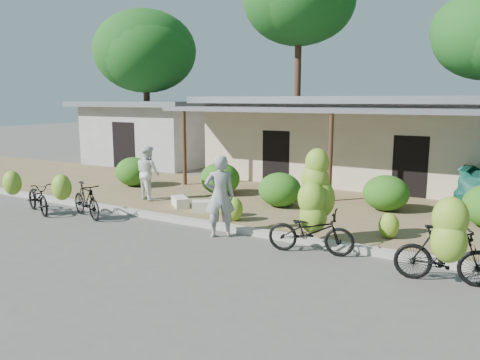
{
  "coord_description": "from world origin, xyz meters",
  "views": [
    {
      "loc": [
        4.87,
        -7.58,
        3.23
      ],
      "look_at": [
        -1.14,
        2.58,
        1.2
      ],
      "focal_mm": 35.0,
      "sensor_mm": 36.0,
      "label": 1
    }
  ],
  "objects_px": {
    "bike_left": "(81,198)",
    "sack_near": "(208,206)",
    "vendor": "(220,196)",
    "bystander": "(148,172)",
    "tree_back_left": "(144,50)",
    "bike_far_left": "(34,195)",
    "bike_right": "(446,248)",
    "sack_far": "(180,202)",
    "bike_center": "(313,211)"
  },
  "relations": [
    {
      "from": "tree_back_left",
      "to": "vendor",
      "type": "bearing_deg",
      "value": -42.62
    },
    {
      "from": "bike_center",
      "to": "bike_far_left",
      "type": "bearing_deg",
      "value": 85.14
    },
    {
      "from": "bike_far_left",
      "to": "sack_near",
      "type": "distance_m",
      "value": 5.0
    },
    {
      "from": "vendor",
      "to": "tree_back_left",
      "type": "bearing_deg",
      "value": -82.16
    },
    {
      "from": "bike_far_left",
      "to": "bike_left",
      "type": "bearing_deg",
      "value": -58.55
    },
    {
      "from": "bike_far_left",
      "to": "bike_right",
      "type": "relative_size",
      "value": 1.02
    },
    {
      "from": "tree_back_left",
      "to": "sack_near",
      "type": "xyz_separation_m",
      "value": [
        11.22,
        -10.09,
        -5.74
      ]
    },
    {
      "from": "bike_right",
      "to": "sack_near",
      "type": "relative_size",
      "value": 2.1
    },
    {
      "from": "bike_center",
      "to": "bystander",
      "type": "bearing_deg",
      "value": 62.44
    },
    {
      "from": "sack_near",
      "to": "bystander",
      "type": "distance_m",
      "value": 2.67
    },
    {
      "from": "sack_near",
      "to": "bike_left",
      "type": "bearing_deg",
      "value": -144.14
    },
    {
      "from": "tree_back_left",
      "to": "bike_left",
      "type": "distance_m",
      "value": 15.72
    },
    {
      "from": "bike_far_left",
      "to": "sack_far",
      "type": "height_order",
      "value": "bike_far_left"
    },
    {
      "from": "tree_back_left",
      "to": "bike_left",
      "type": "height_order",
      "value": "tree_back_left"
    },
    {
      "from": "tree_back_left",
      "to": "bike_right",
      "type": "xyz_separation_m",
      "value": [
        17.68,
        -12.21,
        -5.29
      ]
    },
    {
      "from": "sack_far",
      "to": "bike_left",
      "type": "bearing_deg",
      "value": -129.47
    },
    {
      "from": "sack_far",
      "to": "bystander",
      "type": "distance_m",
      "value": 1.68
    },
    {
      "from": "bike_left",
      "to": "vendor",
      "type": "height_order",
      "value": "vendor"
    },
    {
      "from": "sack_far",
      "to": "bike_far_left",
      "type": "bearing_deg",
      "value": -144.11
    },
    {
      "from": "bike_far_left",
      "to": "sack_near",
      "type": "bearing_deg",
      "value": -41.55
    },
    {
      "from": "vendor",
      "to": "bystander",
      "type": "height_order",
      "value": "vendor"
    },
    {
      "from": "bike_right",
      "to": "tree_back_left",
      "type": "bearing_deg",
      "value": 46.19
    },
    {
      "from": "sack_far",
      "to": "vendor",
      "type": "height_order",
      "value": "vendor"
    },
    {
      "from": "sack_far",
      "to": "bystander",
      "type": "height_order",
      "value": "bystander"
    },
    {
      "from": "bike_far_left",
      "to": "sack_near",
      "type": "height_order",
      "value": "bike_far_left"
    },
    {
      "from": "bike_center",
      "to": "bystander",
      "type": "xyz_separation_m",
      "value": [
        -6.25,
        1.77,
        0.12
      ]
    },
    {
      "from": "sack_near",
      "to": "sack_far",
      "type": "distance_m",
      "value": 1.05
    },
    {
      "from": "bike_far_left",
      "to": "vendor",
      "type": "distance_m",
      "value": 5.91
    },
    {
      "from": "bike_far_left",
      "to": "bystander",
      "type": "height_order",
      "value": "bystander"
    },
    {
      "from": "bystander",
      "to": "bike_left",
      "type": "bearing_deg",
      "value": 101.59
    },
    {
      "from": "bike_right",
      "to": "sack_near",
      "type": "distance_m",
      "value": 6.82
    },
    {
      "from": "bike_left",
      "to": "bike_center",
      "type": "height_order",
      "value": "bike_center"
    },
    {
      "from": "sack_near",
      "to": "tree_back_left",
      "type": "bearing_deg",
      "value": 138.03
    },
    {
      "from": "bike_left",
      "to": "vendor",
      "type": "bearing_deg",
      "value": -64.69
    },
    {
      "from": "bystander",
      "to": "tree_back_left",
      "type": "bearing_deg",
      "value": -30.49
    },
    {
      "from": "bike_right",
      "to": "vendor",
      "type": "relative_size",
      "value": 0.91
    },
    {
      "from": "sack_near",
      "to": "bike_far_left",
      "type": "bearing_deg",
      "value": -152.14
    },
    {
      "from": "bike_far_left",
      "to": "vendor",
      "type": "relative_size",
      "value": 0.93
    },
    {
      "from": "bike_far_left",
      "to": "bike_right",
      "type": "xyz_separation_m",
      "value": [
        10.88,
        0.21,
        0.18
      ]
    },
    {
      "from": "sack_near",
      "to": "bike_right",
      "type": "bearing_deg",
      "value": -18.2
    },
    {
      "from": "bystander",
      "to": "sack_far",
      "type": "bearing_deg",
      "value": -174.32
    },
    {
      "from": "sack_near",
      "to": "bystander",
      "type": "relative_size",
      "value": 0.5
    },
    {
      "from": "bike_left",
      "to": "bystander",
      "type": "height_order",
      "value": "bystander"
    },
    {
      "from": "vendor",
      "to": "bike_center",
      "type": "bearing_deg",
      "value": 145.32
    },
    {
      "from": "bike_far_left",
      "to": "bike_center",
      "type": "height_order",
      "value": "bike_center"
    },
    {
      "from": "bike_left",
      "to": "sack_near",
      "type": "height_order",
      "value": "bike_left"
    },
    {
      "from": "vendor",
      "to": "bike_far_left",
      "type": "bearing_deg",
      "value": -31.9
    },
    {
      "from": "bike_far_left",
      "to": "bike_left",
      "type": "distance_m",
      "value": 1.64
    },
    {
      "from": "bike_center",
      "to": "bike_right",
      "type": "xyz_separation_m",
      "value": [
        2.76,
        -0.77,
        -0.14
      ]
    },
    {
      "from": "sack_near",
      "to": "vendor",
      "type": "relative_size",
      "value": 0.43
    }
  ]
}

